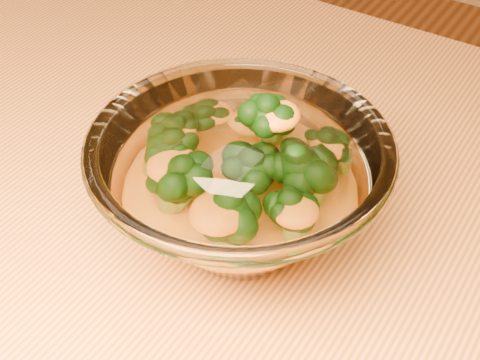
% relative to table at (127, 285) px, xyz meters
% --- Properties ---
extents(table, '(1.20, 0.80, 0.75)m').
position_rel_table_xyz_m(table, '(0.00, 0.00, 0.00)').
color(table, '#DE7F42').
rests_on(table, ground).
extents(glass_bowl, '(0.22, 0.22, 0.10)m').
position_rel_table_xyz_m(glass_bowl, '(0.10, 0.03, 0.15)').
color(glass_bowl, white).
rests_on(glass_bowl, table).
extents(cheese_sauce, '(0.12, 0.12, 0.03)m').
position_rel_table_xyz_m(cheese_sauce, '(0.10, 0.03, 0.13)').
color(cheese_sauce, orange).
rests_on(cheese_sauce, glass_bowl).
extents(broccoli_heap, '(0.14, 0.14, 0.08)m').
position_rel_table_xyz_m(broccoli_heap, '(0.10, 0.03, 0.16)').
color(broccoli_heap, black).
rests_on(broccoli_heap, cheese_sauce).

